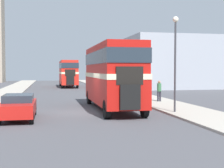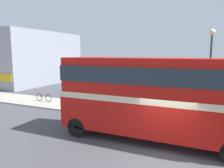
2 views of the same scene
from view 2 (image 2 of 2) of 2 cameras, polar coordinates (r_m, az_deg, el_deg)
ground_plane at (r=9.97m, az=12.67°, el=-19.50°), size 120.00×120.00×0.00m
sidewalk_right at (r=16.18m, az=17.57°, el=-8.50°), size 3.50×120.00×0.12m
double_decker_bus at (r=11.40m, az=9.88°, el=-2.17°), size 2.50×9.65×4.34m
pedestrian_walking at (r=17.17m, az=2.10°, el=-3.64°), size 0.34×0.34×1.71m
bicycle_on_pavement at (r=21.21m, az=-17.41°, el=-3.39°), size 0.05×1.76×0.78m
street_lamp at (r=14.29m, az=24.28°, el=4.88°), size 0.36×0.36×5.86m
shop_building_block at (r=36.21m, az=-20.97°, el=6.38°), size 14.69×9.56×7.60m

